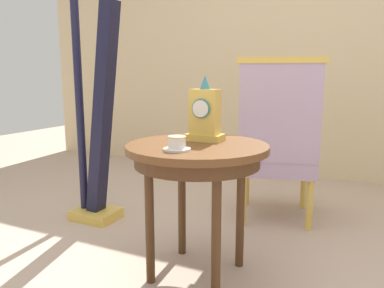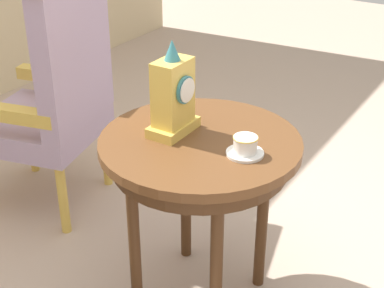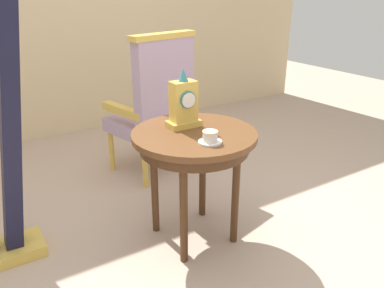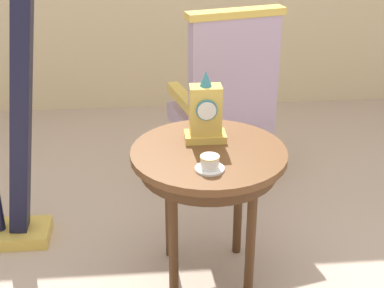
# 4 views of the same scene
# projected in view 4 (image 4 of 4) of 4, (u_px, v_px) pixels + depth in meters

# --- Properties ---
(ground_plane) EXTENTS (10.00, 10.00, 0.00)m
(ground_plane) POSITION_uv_depth(u_px,v_px,m) (198.00, 268.00, 2.91)
(ground_plane) COLOR #BCA38E
(side_table) EXTENTS (0.71, 0.71, 0.69)m
(side_table) POSITION_uv_depth(u_px,v_px,m) (209.00, 166.00, 2.61)
(side_table) COLOR brown
(side_table) RESTS_ON ground
(teacup_left) EXTENTS (0.13, 0.13, 0.07)m
(teacup_left) POSITION_uv_depth(u_px,v_px,m) (210.00, 164.00, 2.40)
(teacup_left) COLOR white
(teacup_left) RESTS_ON side_table
(mantel_clock) EXTENTS (0.19, 0.11, 0.34)m
(mantel_clock) POSITION_uv_depth(u_px,v_px,m) (205.00, 113.00, 2.61)
(mantel_clock) COLOR gold
(mantel_clock) RESTS_ON side_table
(armchair) EXTENTS (0.65, 0.64, 1.14)m
(armchair) POSITION_uv_depth(u_px,v_px,m) (225.00, 97.00, 3.44)
(armchair) COLOR #B299B7
(armchair) RESTS_ON ground
(harp) EXTENTS (0.40, 0.24, 1.71)m
(harp) POSITION_uv_depth(u_px,v_px,m) (10.00, 123.00, 2.85)
(harp) COLOR gold
(harp) RESTS_ON ground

